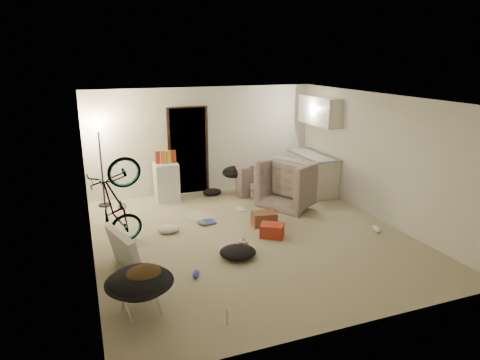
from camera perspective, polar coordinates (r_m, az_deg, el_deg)
name	(u,v)px	position (r m, az deg, el deg)	size (l,w,h in m)	color
floor	(250,236)	(7.97, 1.38, -7.45)	(5.50, 6.00, 0.02)	#B2A889
ceiling	(251,98)	(7.33, 1.52, 10.90)	(5.50, 6.00, 0.02)	white
wall_back	(204,140)	(10.33, -4.87, 5.35)	(5.50, 0.02, 2.50)	white
wall_front	(350,234)	(5.04, 14.52, -6.95)	(5.50, 0.02, 2.50)	white
wall_left	(86,186)	(7.03, -19.88, -0.78)	(0.02, 6.00, 2.50)	white
wall_right	(379,157)	(8.94, 18.10, 2.88)	(0.02, 6.00, 2.50)	white
doorway	(188,151)	(10.24, -6.93, 3.88)	(0.85, 0.10, 2.04)	black
door_trim	(188,151)	(10.21, -6.89, 3.85)	(0.97, 0.04, 2.10)	#361F13
floor_lamp	(100,148)	(9.60, -18.20, 4.11)	(0.28, 0.28, 1.81)	black
kitchen_counter	(312,173)	(10.54, 9.59, 0.88)	(0.60, 1.50, 0.88)	beige
counter_top	(313,155)	(10.43, 9.71, 3.32)	(0.64, 1.54, 0.04)	gray
kitchen_uppers	(320,111)	(10.32, 10.62, 9.06)	(0.38, 1.40, 0.65)	beige
sofa	(270,179)	(10.56, 3.97, 0.15)	(1.87, 0.73, 0.55)	#394038
armchair	(296,187)	(9.60, 7.45, -0.92)	(1.17, 1.03, 0.76)	#394038
bicycle	(118,222)	(7.70, -15.96, -5.45)	(0.57, 1.63, 0.85)	black
book_asset	(228,326)	(5.54, -1.65, -18.83)	(0.15, 0.20, 0.02)	#A42D18
mini_fridge	(167,182)	(9.86, -9.77, -0.23)	(0.51, 0.51, 0.87)	white
snack_box_0	(158,158)	(9.69, -10.92, 2.87)	(0.10, 0.07, 0.30)	#A42D18
snack_box_1	(163,158)	(9.71, -10.22, 2.93)	(0.10, 0.07, 0.30)	#D8581B
snack_box_2	(168,157)	(9.73, -9.53, 3.00)	(0.10, 0.07, 0.30)	gold
snack_box_3	(174,157)	(9.75, -8.83, 3.06)	(0.10, 0.07, 0.30)	#A42D18
saucer_chair	(140,288)	(5.73, -13.20, -13.80)	(0.87, 0.87, 0.62)	silver
hoodie	(143,274)	(5.61, -12.77, -12.19)	(0.48, 0.40, 0.22)	#4A3119
sofa_drape	(233,172)	(10.14, -0.89, 1.08)	(0.56, 0.46, 0.28)	black
tv_box	(124,251)	(6.89, -15.15, -9.10)	(0.11, 0.93, 0.62)	silver
drink_case_a	(264,219)	(8.39, 3.21, -5.18)	(0.46, 0.33, 0.26)	brown
drink_case_b	(272,230)	(7.88, 4.30, -6.73)	(0.42, 0.31, 0.24)	#A42D18
juicer	(243,244)	(7.38, 0.46, -8.54)	(0.17, 0.17, 0.24)	beige
newspaper	(200,216)	(8.90, -5.40, -4.82)	(0.44, 0.58, 0.01)	#B7B0A9
book_blue	(209,222)	(8.56, -4.16, -5.58)	(0.21, 0.28, 0.03)	#3242B8
book_white	(240,209)	(9.22, 0.05, -3.94)	(0.19, 0.25, 0.02)	silver
shoe_0	(240,191)	(10.35, -0.04, -1.43)	(0.27, 0.11, 0.10)	#3242B8
shoe_1	(202,223)	(8.41, -5.07, -5.76)	(0.26, 0.11, 0.10)	slate
shoe_2	(196,274)	(6.59, -5.91, -12.39)	(0.24, 0.10, 0.09)	#3242B8
shoe_4	(376,229)	(8.52, 17.72, -6.19)	(0.29, 0.12, 0.11)	white
clothes_lump_a	(238,252)	(7.10, -0.30, -9.59)	(0.60, 0.52, 0.19)	black
clothes_lump_b	(212,192)	(10.21, -3.74, -1.60)	(0.45, 0.40, 0.14)	black
clothes_lump_c	(168,229)	(8.19, -9.53, -6.44)	(0.41, 0.35, 0.13)	silver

